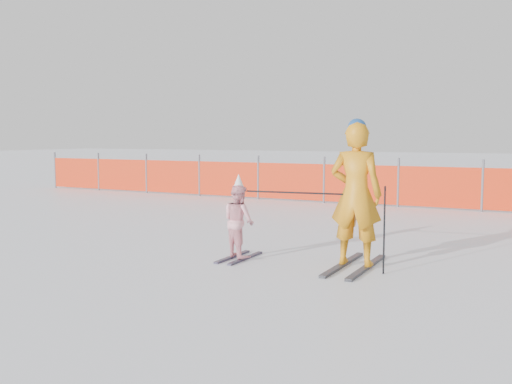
# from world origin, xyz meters

# --- Properties ---
(ground) EXTENTS (120.00, 120.00, 0.00)m
(ground) POSITION_xyz_m (0.00, 0.00, 0.00)
(ground) COLOR white
(ground) RESTS_ON ground
(adult) EXTENTS (0.73, 1.62, 2.03)m
(adult) POSITION_xyz_m (1.38, 0.78, 1.01)
(adult) COLOR black
(adult) RESTS_ON ground
(child) EXTENTS (0.65, 0.96, 1.25)m
(child) POSITION_xyz_m (-0.30, 0.54, 0.57)
(child) COLOR black
(child) RESTS_ON ground
(ski_poles) EXTENTS (2.02, 0.23, 1.15)m
(ski_poles) POSITION_xyz_m (1.11, 0.63, 0.81)
(ski_poles) COLOR black
(ski_poles) RESTS_ON ground
(safety_fence) EXTENTS (16.19, 0.06, 1.25)m
(safety_fence) POSITION_xyz_m (-3.63, 7.80, 0.56)
(safety_fence) COLOR #595960
(safety_fence) RESTS_ON ground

